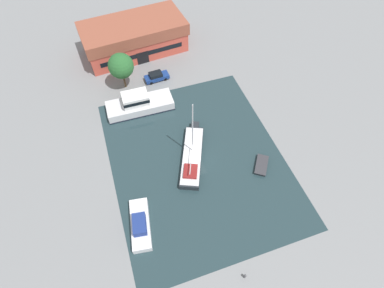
{
  "coord_description": "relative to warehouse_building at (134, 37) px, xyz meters",
  "views": [
    {
      "loc": [
        -8.62,
        -23.1,
        38.08
      ],
      "look_at": [
        0.0,
        2.37,
        1.0
      ],
      "focal_mm": 28.0,
      "sensor_mm": 36.0,
      "label": 1
    }
  ],
  "objects": [
    {
      "name": "warehouse_building",
      "position": [
        0.0,
        0.0,
        0.0
      ],
      "size": [
        20.45,
        11.3,
        5.99
      ],
      "rotation": [
        0.0,
        0.0,
        0.09
      ],
      "color": "#C64C3D",
      "rests_on": "ground"
    },
    {
      "name": "quay_tree_near_building",
      "position": [
        -4.2,
        -9.97,
        1.7
      ],
      "size": [
        4.38,
        4.38,
        6.94
      ],
      "color": "brown",
      "rests_on": "ground"
    },
    {
      "name": "small_dinghy",
      "position": [
        11.57,
        -33.33,
        -2.77
      ],
      "size": [
        3.39,
        3.87,
        0.52
      ],
      "rotation": [
        0.0,
        0.0,
        2.54
      ],
      "color": "#23282D",
      "rests_on": "water_canal"
    },
    {
      "name": "mooring_bollard",
      "position": [
        2.74,
        -46.66,
        -2.61
      ],
      "size": [
        0.3,
        0.3,
        0.8
      ],
      "color": "#47474C",
      "rests_on": "ground"
    },
    {
      "name": "motor_cruiser",
      "position": [
        -3.0,
        -16.22,
        -1.77
      ],
      "size": [
        11.29,
        4.2,
        3.53
      ],
      "rotation": [
        0.0,
        0.0,
        1.55
      ],
      "color": "silver",
      "rests_on": "water_canal"
    },
    {
      "name": "water_canal",
      "position": [
        2.87,
        -29.19,
        -3.03
      ],
      "size": [
        25.22,
        31.55,
        0.01
      ],
      "primitive_type": "cube",
      "color": "#23383D",
      "rests_on": "ground"
    },
    {
      "name": "parked_car",
      "position": [
        1.65,
        -10.0,
        -2.23
      ],
      "size": [
        4.56,
        2.09,
        1.62
      ],
      "rotation": [
        0.0,
        0.0,
        4.78
      ],
      "color": "navy",
      "rests_on": "ground"
    },
    {
      "name": "ground_plane",
      "position": [
        2.87,
        -29.19,
        -3.04
      ],
      "size": [
        440.0,
        440.0,
        0.0
      ],
      "primitive_type": "plane",
      "color": "gray"
    },
    {
      "name": "cabin_boat",
      "position": [
        -7.51,
        -36.73,
        -2.2
      ],
      "size": [
        3.36,
        7.14,
        2.32
      ],
      "rotation": [
        0.0,
        0.0,
        -0.15
      ],
      "color": "white",
      "rests_on": "water_canal"
    },
    {
      "name": "sailboat_moored",
      "position": [
        2.3,
        -28.6,
        -2.45
      ],
      "size": [
        6.82,
        11.77,
        10.96
      ],
      "rotation": [
        0.0,
        0.0,
        -0.41
      ],
      "color": "#23282D",
      "rests_on": "water_canal"
    }
  ]
}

